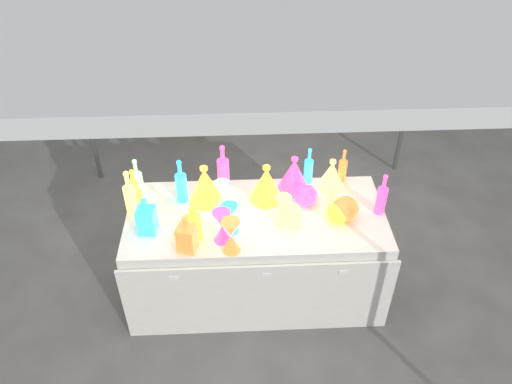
{
  "coord_description": "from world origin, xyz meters",
  "views": [
    {
      "loc": [
        -0.12,
        -2.59,
        3.05
      ],
      "look_at": [
        0.0,
        0.0,
        0.95
      ],
      "focal_mm": 35.0,
      "sensor_mm": 36.0,
      "label": 1
    }
  ],
  "objects_px": {
    "globe_0": "(337,214)",
    "display_table": "(256,253)",
    "cardboard_box_closed": "(186,108)",
    "bottle_0": "(134,185)",
    "hourglass_0": "(231,236)",
    "decanter_0": "(193,222)",
    "lampshade_0": "(205,184)"
  },
  "relations": [
    {
      "from": "decanter_0",
      "to": "lampshade_0",
      "type": "relative_size",
      "value": 0.86
    },
    {
      "from": "cardboard_box_closed",
      "to": "lampshade_0",
      "type": "xyz_separation_m",
      "value": [
        0.33,
        -2.29,
        0.67
      ]
    },
    {
      "from": "hourglass_0",
      "to": "cardboard_box_closed",
      "type": "bearing_deg",
      "value": 100.3
    },
    {
      "from": "globe_0",
      "to": "lampshade_0",
      "type": "relative_size",
      "value": 0.52
    },
    {
      "from": "hourglass_0",
      "to": "globe_0",
      "type": "xyz_separation_m",
      "value": [
        0.72,
        0.24,
        -0.06
      ]
    },
    {
      "from": "decanter_0",
      "to": "bottle_0",
      "type": "bearing_deg",
      "value": 127.97
    },
    {
      "from": "cardboard_box_closed",
      "to": "lampshade_0",
      "type": "distance_m",
      "value": 2.41
    },
    {
      "from": "hourglass_0",
      "to": "globe_0",
      "type": "distance_m",
      "value": 0.76
    },
    {
      "from": "display_table",
      "to": "globe_0",
      "type": "height_order",
      "value": "globe_0"
    },
    {
      "from": "bottle_0",
      "to": "decanter_0",
      "type": "height_order",
      "value": "bottle_0"
    },
    {
      "from": "decanter_0",
      "to": "hourglass_0",
      "type": "xyz_separation_m",
      "value": [
        0.24,
        -0.14,
        -0.0
      ]
    },
    {
      "from": "display_table",
      "to": "globe_0",
      "type": "xyz_separation_m",
      "value": [
        0.55,
        -0.08,
        0.44
      ]
    },
    {
      "from": "bottle_0",
      "to": "globe_0",
      "type": "relative_size",
      "value": 1.77
    },
    {
      "from": "bottle_0",
      "to": "cardboard_box_closed",
      "type": "bearing_deg",
      "value": 85.71
    },
    {
      "from": "display_table",
      "to": "lampshade_0",
      "type": "xyz_separation_m",
      "value": [
        -0.35,
        0.18,
        0.52
      ]
    },
    {
      "from": "cardboard_box_closed",
      "to": "hourglass_0",
      "type": "distance_m",
      "value": 2.91
    },
    {
      "from": "lampshade_0",
      "to": "bottle_0",
      "type": "bearing_deg",
      "value": -160.32
    },
    {
      "from": "display_table",
      "to": "bottle_0",
      "type": "relative_size",
      "value": 6.82
    },
    {
      "from": "display_table",
      "to": "bottle_0",
      "type": "distance_m",
      "value": 1.01
    },
    {
      "from": "decanter_0",
      "to": "lampshade_0",
      "type": "distance_m",
      "value": 0.38
    },
    {
      "from": "display_table",
      "to": "bottle_0",
      "type": "bearing_deg",
      "value": 166.49
    },
    {
      "from": "cardboard_box_closed",
      "to": "hourglass_0",
      "type": "relative_size",
      "value": 2.55
    },
    {
      "from": "display_table",
      "to": "cardboard_box_closed",
      "type": "distance_m",
      "value": 2.56
    },
    {
      "from": "decanter_0",
      "to": "globe_0",
      "type": "bearing_deg",
      "value": -3.38
    },
    {
      "from": "globe_0",
      "to": "display_table",
      "type": "bearing_deg",
      "value": 171.58
    },
    {
      "from": "lampshade_0",
      "to": "globe_0",
      "type": "bearing_deg",
      "value": 6.27
    },
    {
      "from": "bottle_0",
      "to": "decanter_0",
      "type": "relative_size",
      "value": 1.07
    },
    {
      "from": "globe_0",
      "to": "lampshade_0",
      "type": "xyz_separation_m",
      "value": [
        -0.9,
        0.26,
        0.09
      ]
    },
    {
      "from": "bottle_0",
      "to": "hourglass_0",
      "type": "distance_m",
      "value": 0.86
    },
    {
      "from": "lampshade_0",
      "to": "cardboard_box_closed",
      "type": "bearing_deg",
      "value": 120.67
    },
    {
      "from": "cardboard_box_closed",
      "to": "decanter_0",
      "type": "distance_m",
      "value": 2.75
    },
    {
      "from": "cardboard_box_closed",
      "to": "bottle_0",
      "type": "height_order",
      "value": "bottle_0"
    }
  ]
}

